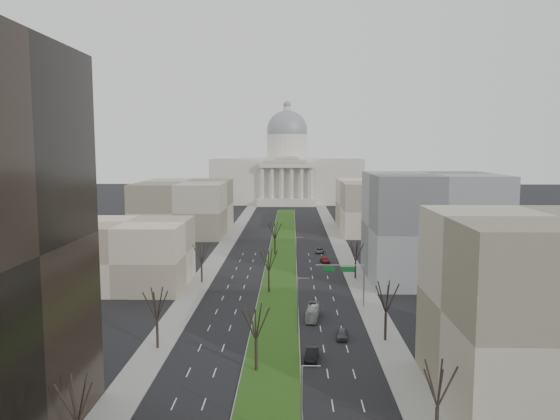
# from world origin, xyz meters

# --- Properties ---
(ground) EXTENTS (600.00, 600.00, 0.00)m
(ground) POSITION_xyz_m (0.00, 120.00, 0.00)
(ground) COLOR black
(ground) RESTS_ON ground
(median) EXTENTS (8.00, 222.03, 0.20)m
(median) POSITION_xyz_m (0.00, 118.99, 0.10)
(median) COLOR #999993
(median) RESTS_ON ground
(sidewalk_left) EXTENTS (5.00, 330.00, 0.15)m
(sidewalk_left) POSITION_xyz_m (-17.50, 95.00, 0.07)
(sidewalk_left) COLOR gray
(sidewalk_left) RESTS_ON ground
(sidewalk_right) EXTENTS (5.00, 330.00, 0.15)m
(sidewalk_right) POSITION_xyz_m (17.50, 95.00, 0.07)
(sidewalk_right) COLOR gray
(sidewalk_right) RESTS_ON ground
(capitol) EXTENTS (80.00, 46.00, 55.00)m
(capitol) POSITION_xyz_m (0.00, 269.59, 16.31)
(capitol) COLOR beige
(capitol) RESTS_ON ground
(building_beige_left) EXTENTS (26.00, 22.00, 14.00)m
(building_beige_left) POSITION_xyz_m (-33.00, 85.00, 7.00)
(building_beige_left) COLOR tan
(building_beige_left) RESTS_ON ground
(building_tan_right) EXTENTS (26.00, 24.00, 22.00)m
(building_tan_right) POSITION_xyz_m (33.00, 32.00, 11.00)
(building_tan_right) COLOR gray
(building_tan_right) RESTS_ON ground
(building_grey_right) EXTENTS (28.00, 26.00, 24.00)m
(building_grey_right) POSITION_xyz_m (34.00, 92.00, 12.00)
(building_grey_right) COLOR slate
(building_grey_right) RESTS_ON ground
(building_far_left) EXTENTS (30.00, 40.00, 18.00)m
(building_far_left) POSITION_xyz_m (-35.00, 160.00, 9.00)
(building_far_left) COLOR gray
(building_far_left) RESTS_ON ground
(building_far_right) EXTENTS (30.00, 40.00, 18.00)m
(building_far_right) POSITION_xyz_m (35.00, 165.00, 9.00)
(building_far_right) COLOR tan
(building_far_right) RESTS_ON ground
(tree_left_near) EXTENTS (5.10, 5.10, 9.18)m
(tree_left_near) POSITION_xyz_m (-17.20, 18.00, 6.61)
(tree_left_near) COLOR black
(tree_left_near) RESTS_ON ground
(tree_left_mid) EXTENTS (5.40, 5.40, 9.72)m
(tree_left_mid) POSITION_xyz_m (-17.20, 48.00, 7.00)
(tree_left_mid) COLOR black
(tree_left_mid) RESTS_ON ground
(tree_left_far) EXTENTS (5.28, 5.28, 9.50)m
(tree_left_far) POSITION_xyz_m (-17.20, 88.00, 6.84)
(tree_left_far) COLOR black
(tree_left_far) RESTS_ON ground
(tree_right_near) EXTENTS (5.16, 5.16, 9.29)m
(tree_right_near) POSITION_xyz_m (17.20, 22.00, 6.69)
(tree_right_near) COLOR black
(tree_right_near) RESTS_ON ground
(tree_right_mid) EXTENTS (5.52, 5.52, 9.94)m
(tree_right_mid) POSITION_xyz_m (17.20, 52.00, 7.16)
(tree_right_mid) COLOR black
(tree_right_mid) RESTS_ON ground
(tree_right_far) EXTENTS (5.04, 5.04, 9.07)m
(tree_right_far) POSITION_xyz_m (17.20, 92.00, 6.53)
(tree_right_far) COLOR black
(tree_right_far) RESTS_ON ground
(tree_median_a) EXTENTS (5.40, 5.40, 9.72)m
(tree_median_a) POSITION_xyz_m (-2.00, 40.00, 7.00)
(tree_median_a) COLOR black
(tree_median_a) RESTS_ON ground
(tree_median_b) EXTENTS (5.40, 5.40, 9.72)m
(tree_median_b) POSITION_xyz_m (-2.00, 80.00, 7.00)
(tree_median_b) COLOR black
(tree_median_b) RESTS_ON ground
(tree_median_c) EXTENTS (5.40, 5.40, 9.72)m
(tree_median_c) POSITION_xyz_m (-2.00, 120.00, 7.00)
(tree_median_c) COLOR black
(tree_median_c) RESTS_ON ground
(streetlamp_median_a) EXTENTS (1.90, 0.20, 9.16)m
(streetlamp_median_a) POSITION_xyz_m (3.76, 20.00, 4.81)
(streetlamp_median_a) COLOR gray
(streetlamp_median_a) RESTS_ON ground
(streetlamp_median_b) EXTENTS (1.90, 0.20, 9.16)m
(streetlamp_median_b) POSITION_xyz_m (3.76, 55.00, 4.81)
(streetlamp_median_b) COLOR gray
(streetlamp_median_b) RESTS_ON ground
(streetlamp_median_c) EXTENTS (1.90, 0.20, 9.16)m
(streetlamp_median_c) POSITION_xyz_m (3.76, 95.00, 4.81)
(streetlamp_median_c) COLOR gray
(streetlamp_median_c) RESTS_ON ground
(mast_arm_signs) EXTENTS (9.12, 0.24, 8.09)m
(mast_arm_signs) POSITION_xyz_m (13.49, 70.03, 6.11)
(mast_arm_signs) COLOR gray
(mast_arm_signs) RESTS_ON ground
(car_grey_near) EXTENTS (2.16, 4.44, 1.46)m
(car_grey_near) POSITION_xyz_m (10.64, 52.96, 0.73)
(car_grey_near) COLOR #424549
(car_grey_near) RESTS_ON ground
(car_black) EXTENTS (2.30, 5.08, 1.62)m
(car_black) POSITION_xyz_m (5.57, 44.21, 0.81)
(car_black) COLOR black
(car_black) RESTS_ON ground
(car_red) EXTENTS (2.69, 5.14, 1.42)m
(car_red) POSITION_xyz_m (11.39, 109.64, 0.71)
(car_red) COLOR maroon
(car_red) RESTS_ON ground
(car_grey_far) EXTENTS (2.78, 4.96, 1.31)m
(car_grey_far) POSITION_xyz_m (10.68, 122.96, 0.66)
(car_grey_far) COLOR #4A4C51
(car_grey_far) RESTS_ON ground
(box_van) EXTENTS (2.76, 8.05, 2.20)m
(box_van) POSITION_xyz_m (6.40, 62.85, 1.10)
(box_van) COLOR silver
(box_van) RESTS_ON ground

